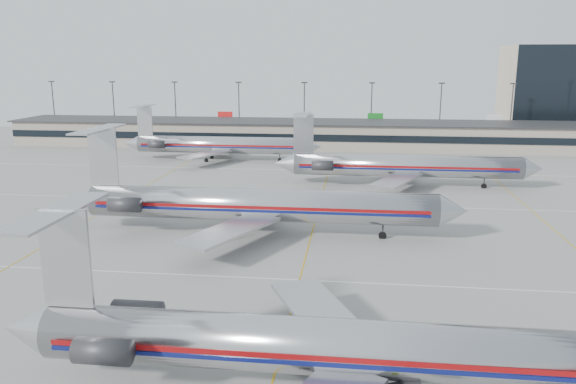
# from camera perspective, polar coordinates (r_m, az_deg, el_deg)

# --- Properties ---
(ground) EXTENTS (260.00, 260.00, 0.00)m
(ground) POSITION_cam_1_polar(r_m,az_deg,el_deg) (45.64, -0.11, -13.61)
(ground) COLOR gray
(ground) RESTS_ON ground
(apron_markings) EXTENTS (160.00, 0.15, 0.02)m
(apron_markings) POSITION_cam_1_polar(r_m,az_deg,el_deg) (54.70, 1.18, -8.92)
(apron_markings) COLOR silver
(apron_markings) RESTS_ON ground
(terminal) EXTENTS (162.00, 17.00, 6.25)m
(terminal) POSITION_cam_1_polar(r_m,az_deg,el_deg) (139.62, 4.81, 5.89)
(terminal) COLOR gray
(terminal) RESTS_ON ground
(light_mast_row) EXTENTS (163.60, 0.40, 15.28)m
(light_mast_row) POSITION_cam_1_polar(r_m,az_deg,el_deg) (153.02, 5.06, 8.56)
(light_mast_row) COLOR #38383D
(light_mast_row) RESTS_ON ground
(distant_building) EXTENTS (30.00, 20.00, 25.00)m
(distant_building) POSITION_cam_1_polar(r_m,az_deg,el_deg) (178.04, 25.91, 9.21)
(distant_building) COLOR tan
(distant_building) RESTS_ON ground
(jet_foreground) EXTENTS (44.82, 26.39, 11.73)m
(jet_foreground) POSITION_cam_1_polar(r_m,az_deg,el_deg) (35.97, 4.28, -15.32)
(jet_foreground) COLOR #BAB9BE
(jet_foreground) RESTS_ON ground
(jet_second_row) EXTENTS (49.18, 28.96, 12.87)m
(jet_second_row) POSITION_cam_1_polar(r_m,az_deg,el_deg) (67.87, -3.71, -1.25)
(jet_second_row) COLOR #BAB9BE
(jet_second_row) RESTS_ON ground
(jet_third_row) EXTENTS (44.37, 27.29, 12.13)m
(jet_third_row) POSITION_cam_1_polar(r_m,az_deg,el_deg) (96.15, 11.34, 2.65)
(jet_third_row) COLOR #BAB9BE
(jet_third_row) RESTS_ON ground
(jet_back_row) EXTENTS (42.71, 26.27, 11.68)m
(jet_back_row) POSITION_cam_1_polar(r_m,az_deg,el_deg) (120.33, -7.17, 4.80)
(jet_back_row) COLOR #BAB9BE
(jet_back_row) RESTS_ON ground
(ramp_worker_near) EXTENTS (0.80, 0.77, 1.84)m
(ramp_worker_near) POSITION_cam_1_polar(r_m,az_deg,el_deg) (38.43, 6.92, -17.64)
(ramp_worker_near) COLOR #B9D013
(ramp_worker_near) RESTS_ON ground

